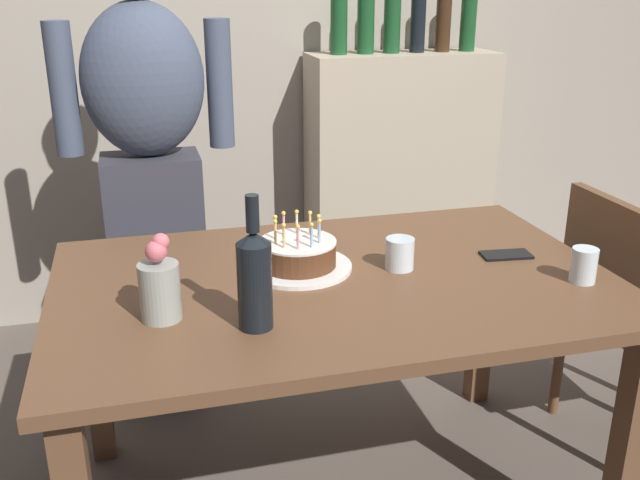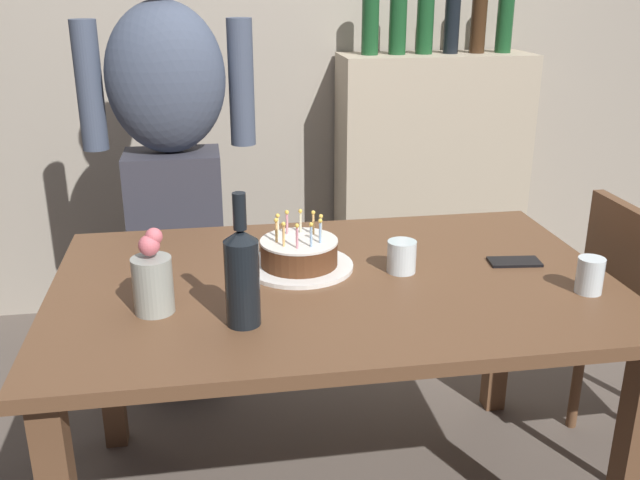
% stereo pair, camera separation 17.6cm
% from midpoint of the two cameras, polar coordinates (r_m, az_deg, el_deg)
% --- Properties ---
extents(back_wall, '(5.20, 0.10, 2.60)m').
position_cam_midpoint_polar(back_wall, '(3.30, -8.10, 16.58)').
color(back_wall, '#9E9384').
rests_on(back_wall, ground_plane).
extents(dining_table, '(1.50, 0.96, 0.74)m').
position_cam_midpoint_polar(dining_table, '(1.96, -1.36, -5.71)').
color(dining_table, brown).
rests_on(dining_table, ground_plane).
extents(birthday_cake, '(0.30, 0.30, 0.15)m').
position_cam_midpoint_polar(birthday_cake, '(1.97, -4.37, -1.34)').
color(birthday_cake, white).
rests_on(birthday_cake, dining_table).
extents(water_glass_near, '(0.08, 0.08, 0.09)m').
position_cam_midpoint_polar(water_glass_near, '(1.97, 3.89, -1.14)').
color(water_glass_near, silver).
rests_on(water_glass_near, dining_table).
extents(water_glass_far, '(0.07, 0.07, 0.09)m').
position_cam_midpoint_polar(water_glass_far, '(1.98, 18.08, -1.98)').
color(water_glass_far, silver).
rests_on(water_glass_far, dining_table).
extents(wine_bottle, '(0.08, 0.08, 0.32)m').
position_cam_midpoint_polar(wine_bottle, '(1.62, -8.39, -3.04)').
color(wine_bottle, black).
rests_on(wine_bottle, dining_table).
extents(cell_phone, '(0.15, 0.09, 0.01)m').
position_cam_midpoint_polar(cell_phone, '(2.12, 12.45, -1.21)').
color(cell_phone, black).
rests_on(cell_phone, dining_table).
extents(flower_vase, '(0.10, 0.10, 0.21)m').
position_cam_midpoint_polar(flower_vase, '(1.73, -15.64, -3.64)').
color(flower_vase, '#999E93').
rests_on(flower_vase, dining_table).
extents(person_man_bearded, '(0.61, 0.27, 1.66)m').
position_cam_midpoint_polar(person_man_bearded, '(2.59, -15.37, 5.52)').
color(person_man_bearded, '#33333D').
rests_on(person_man_bearded, ground_plane).
extents(dining_chair, '(0.42, 0.42, 0.87)m').
position_cam_midpoint_polar(dining_chair, '(2.47, 21.48, -4.73)').
color(dining_chair, brown).
rests_on(dining_chair, ground_plane).
extents(shelf_cabinet, '(0.85, 0.30, 1.49)m').
position_cam_midpoint_polar(shelf_cabinet, '(3.36, 4.87, 4.91)').
color(shelf_cabinet, tan).
rests_on(shelf_cabinet, ground_plane).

